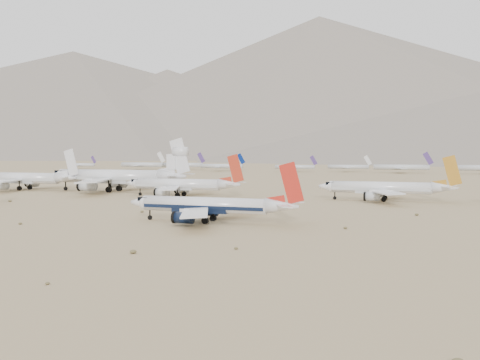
% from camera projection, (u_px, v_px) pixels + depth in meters
% --- Properties ---
extents(ground, '(7000.00, 7000.00, 0.00)m').
position_uv_depth(ground, '(232.00, 225.00, 116.96)').
color(ground, '#8C7851').
rests_on(ground, ground).
extents(main_airliner, '(39.45, 38.53, 13.92)m').
position_uv_depth(main_airliner, '(211.00, 206.00, 120.29)').
color(main_airliner, white).
rests_on(main_airliner, ground).
extents(row2_gold_tail, '(42.27, 41.34, 15.05)m').
position_uv_depth(row2_gold_tail, '(386.00, 188.00, 173.11)').
color(row2_gold_tail, white).
rests_on(row2_gold_tail, ground).
extents(row2_orange_tail, '(42.94, 42.01, 15.32)m').
position_uv_depth(row2_orange_tail, '(182.00, 185.00, 189.32)').
color(row2_orange_tail, white).
rests_on(row2_orange_tail, ground).
extents(row2_white_trijet, '(60.58, 59.20, 21.47)m').
position_uv_depth(row2_white_trijet, '(117.00, 176.00, 213.18)').
color(row2_white_trijet, white).
rests_on(row2_white_trijet, ground).
extents(row2_white_twin, '(48.56, 47.51, 17.35)m').
position_uv_depth(row2_white_twin, '(26.00, 178.00, 223.23)').
color(row2_white_twin, white).
rests_on(row2_white_twin, ground).
extents(distant_storage_row, '(574.57, 58.87, 15.13)m').
position_uv_depth(distant_storage_row, '(403.00, 167.00, 407.98)').
color(distant_storage_row, silver).
rests_on(distant_storage_row, ground).
extents(mountain_range, '(7354.00, 3024.00, 470.00)m').
position_uv_depth(mountain_range, '(436.00, 95.00, 1640.19)').
color(mountain_range, slate).
rests_on(mountain_range, ground).
extents(desert_scrub, '(261.14, 121.67, 0.63)m').
position_uv_depth(desert_scrub, '(171.00, 253.00, 82.49)').
color(desert_scrub, brown).
rests_on(desert_scrub, ground).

